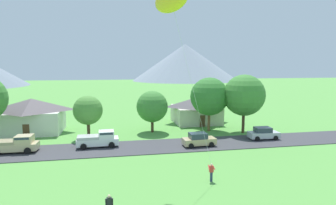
# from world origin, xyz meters

# --- Properties ---
(road_strip) EXTENTS (160.00, 6.52, 0.08)m
(road_strip) POSITION_xyz_m (0.00, 25.61, 0.04)
(road_strip) COLOR #38383D
(road_strip) RESTS_ON ground
(mountain_east_ridge) EXTENTS (71.46, 71.46, 24.60)m
(mountain_east_ridge) POSITION_xyz_m (42.08, 179.94, 12.30)
(mountain_east_ridge) COLOR gray
(mountain_east_ridge) RESTS_ON ground
(house_leftmost) EXTENTS (9.51, 7.53, 5.32)m
(house_leftmost) POSITION_xyz_m (-18.63, 36.95, 2.75)
(house_leftmost) COLOR silver
(house_leftmost) RESTS_ON ground
(house_left_center) EXTENTS (8.44, 8.58, 4.60)m
(house_left_center) POSITION_xyz_m (8.54, 39.81, 2.38)
(house_left_center) COLOR beige
(house_left_center) RESTS_ON ground
(tree_left_of_center) EXTENTS (5.99, 5.99, 8.53)m
(tree_left_of_center) POSITION_xyz_m (8.61, 32.73, 5.52)
(tree_left_of_center) COLOR brown
(tree_left_of_center) RESTS_ON ground
(tree_center) EXTENTS (6.33, 6.33, 9.03)m
(tree_center) POSITION_xyz_m (13.45, 30.62, 5.86)
(tree_center) COLOR #4C3823
(tree_center) RESTS_ON ground
(tree_right_of_center) EXTENTS (4.88, 4.88, 6.49)m
(tree_right_of_center) POSITION_xyz_m (-0.32, 33.70, 4.04)
(tree_right_of_center) COLOR #4C3823
(tree_right_of_center) RESTS_ON ground
(tree_near_right) EXTENTS (4.12, 4.12, 6.18)m
(tree_near_right) POSITION_xyz_m (-9.77, 31.38, 4.10)
(tree_near_right) COLOR #4C3823
(tree_near_right) RESTS_ON ground
(parked_car_silver_west_end) EXTENTS (4.28, 2.24, 1.68)m
(parked_car_silver_west_end) POSITION_xyz_m (14.46, 26.31, 0.87)
(parked_car_silver_west_end) COLOR #B7BCC1
(parked_car_silver_west_end) RESTS_ON road_strip
(parked_car_tan_mid_west) EXTENTS (4.27, 2.21, 1.68)m
(parked_car_tan_mid_west) POSITION_xyz_m (4.50, 24.72, 0.87)
(parked_car_tan_mid_west) COLOR tan
(parked_car_tan_mid_west) RESTS_ON road_strip
(pickup_truck_white_west_side) EXTENTS (5.26, 2.46, 1.99)m
(pickup_truck_white_west_side) POSITION_xyz_m (-8.14, 26.80, 1.06)
(pickup_truck_white_west_side) COLOR white
(pickup_truck_white_west_side) RESTS_ON road_strip
(pickup_truck_sand_east_side) EXTENTS (5.23, 2.38, 1.99)m
(pickup_truck_sand_east_side) POSITION_xyz_m (-17.76, 26.23, 1.06)
(pickup_truck_sand_east_side) COLOR #C6B284
(pickup_truck_sand_east_side) RESTS_ON road_strip
(kite_flyer_with_kite) EXTENTS (5.46, 4.28, 17.36)m
(kite_flyer_with_kite) POSITION_xyz_m (-1.07, 15.39, 16.00)
(kite_flyer_with_kite) COLOR navy
(kite_flyer_with_kite) RESTS_ON ground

